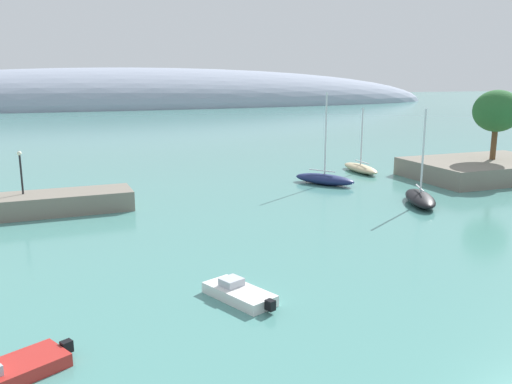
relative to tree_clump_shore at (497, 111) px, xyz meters
The scene contains 9 objects.
shore_outcrop 6.45m from the tree_clump_shore, behind, with size 16.41×10.89×1.99m, color gray.
tree_clump_shore is the anchor object (origin of this frame).
distant_ridge 159.30m from the tree_clump_shore, 95.92° to the left, with size 253.68×51.72×28.16m, color #8E99AD.
sailboat_navy_near_shore 20.99m from the tree_clump_shore, behind, with size 5.59×6.76×9.55m.
sailboat_black_mid_mooring 19.10m from the tree_clump_shore, 153.25° to the right, with size 4.87×7.04×8.45m.
sailboat_sand_outer_mooring 16.06m from the tree_clump_shore, 147.26° to the left, with size 2.45×7.06×7.51m.
motorboat_red_foreground 55.40m from the tree_clump_shore, 152.06° to the right, with size 5.09×3.75×0.94m.
motorboat_white_outer 44.16m from the tree_clump_shore, 150.04° to the right, with size 3.12×4.56×0.96m.
harbor_lamp_post 48.82m from the tree_clump_shore, behind, with size 0.36×0.36×3.57m.
Camera 1 is at (-14.88, -11.03, 11.22)m, focal length 37.46 mm.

